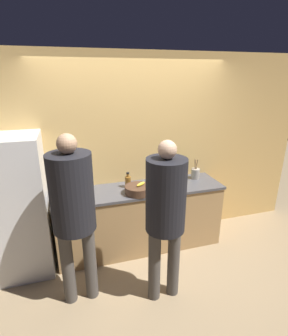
{
  "coord_description": "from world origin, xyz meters",
  "views": [
    {
      "loc": [
        -0.86,
        -2.72,
        2.31
      ],
      "look_at": [
        0.0,
        0.14,
        1.24
      ],
      "focal_mm": 28.0,
      "sensor_mm": 36.0,
      "label": 1
    }
  ],
  "objects_px": {
    "potted_plant": "(176,170)",
    "cup_blue": "(58,194)",
    "person_center": "(166,208)",
    "person_left": "(73,205)",
    "refrigerator": "(15,208)",
    "cup_black": "(165,186)",
    "fruit_bowl": "(138,190)",
    "bottle_amber": "(128,181)",
    "utensil_crock": "(195,173)"
  },
  "relations": [
    {
      "from": "potted_plant",
      "to": "cup_blue",
      "type": "bearing_deg",
      "value": -174.79
    },
    {
      "from": "person_center",
      "to": "person_left",
      "type": "bearing_deg",
      "value": 165.93
    },
    {
      "from": "refrigerator",
      "to": "potted_plant",
      "type": "xyz_separation_m",
      "value": [
        2.09,
        0.17,
        0.18
      ]
    },
    {
      "from": "refrigerator",
      "to": "person_center",
      "type": "height_order",
      "value": "person_center"
    },
    {
      "from": "cup_blue",
      "to": "cup_black",
      "type": "bearing_deg",
      "value": -4.95
    },
    {
      "from": "fruit_bowl",
      "to": "bottle_amber",
      "type": "distance_m",
      "value": 0.24
    },
    {
      "from": "bottle_amber",
      "to": "person_left",
      "type": "bearing_deg",
      "value": -132.64
    },
    {
      "from": "bottle_amber",
      "to": "potted_plant",
      "type": "height_order",
      "value": "potted_plant"
    },
    {
      "from": "refrigerator",
      "to": "bottle_amber",
      "type": "height_order",
      "value": "refrigerator"
    },
    {
      "from": "person_left",
      "to": "cup_blue",
      "type": "height_order",
      "value": "person_left"
    },
    {
      "from": "refrigerator",
      "to": "bottle_amber",
      "type": "relative_size",
      "value": 8.03
    },
    {
      "from": "refrigerator",
      "to": "cup_blue",
      "type": "distance_m",
      "value": 0.51
    },
    {
      "from": "utensil_crock",
      "to": "cup_blue",
      "type": "distance_m",
      "value": 1.89
    },
    {
      "from": "person_left",
      "to": "cup_black",
      "type": "xyz_separation_m",
      "value": [
        1.17,
        0.59,
        -0.2
      ]
    },
    {
      "from": "refrigerator",
      "to": "person_center",
      "type": "bearing_deg",
      "value": -30.61
    },
    {
      "from": "bottle_amber",
      "to": "cup_black",
      "type": "relative_size",
      "value": 2.34
    },
    {
      "from": "fruit_bowl",
      "to": "cup_blue",
      "type": "relative_size",
      "value": 3.1
    },
    {
      "from": "refrigerator",
      "to": "utensil_crock",
      "type": "bearing_deg",
      "value": 3.22
    },
    {
      "from": "fruit_bowl",
      "to": "bottle_amber",
      "type": "height_order",
      "value": "bottle_amber"
    },
    {
      "from": "refrigerator",
      "to": "potted_plant",
      "type": "relative_size",
      "value": 6.47
    },
    {
      "from": "bottle_amber",
      "to": "potted_plant",
      "type": "distance_m",
      "value": 0.71
    },
    {
      "from": "person_left",
      "to": "utensil_crock",
      "type": "bearing_deg",
      "value": 25.32
    },
    {
      "from": "refrigerator",
      "to": "bottle_amber",
      "type": "distance_m",
      "value": 1.39
    },
    {
      "from": "fruit_bowl",
      "to": "person_left",
      "type": "bearing_deg",
      "value": -144.72
    },
    {
      "from": "utensil_crock",
      "to": "bottle_amber",
      "type": "height_order",
      "value": "utensil_crock"
    },
    {
      "from": "utensil_crock",
      "to": "bottle_amber",
      "type": "xyz_separation_m",
      "value": [
        -1.0,
        -0.03,
        0.01
      ]
    },
    {
      "from": "person_center",
      "to": "cup_blue",
      "type": "height_order",
      "value": "person_center"
    },
    {
      "from": "person_center",
      "to": "bottle_amber",
      "type": "height_order",
      "value": "person_center"
    },
    {
      "from": "refrigerator",
      "to": "cup_blue",
      "type": "xyz_separation_m",
      "value": [
        0.5,
        0.03,
        0.1
      ]
    },
    {
      "from": "cup_black",
      "to": "refrigerator",
      "type": "bearing_deg",
      "value": 177.21
    },
    {
      "from": "refrigerator",
      "to": "bottle_amber",
      "type": "bearing_deg",
      "value": 4.25
    },
    {
      "from": "cup_blue",
      "to": "utensil_crock",
      "type": "bearing_deg",
      "value": 3.27
    },
    {
      "from": "person_center",
      "to": "cup_blue",
      "type": "bearing_deg",
      "value": 137.95
    },
    {
      "from": "bottle_amber",
      "to": "refrigerator",
      "type": "bearing_deg",
      "value": -175.75
    },
    {
      "from": "person_center",
      "to": "fruit_bowl",
      "type": "distance_m",
      "value": 0.8
    },
    {
      "from": "refrigerator",
      "to": "cup_black",
      "type": "relative_size",
      "value": 18.79
    },
    {
      "from": "refrigerator",
      "to": "cup_black",
      "type": "height_order",
      "value": "refrigerator"
    },
    {
      "from": "cup_blue",
      "to": "potted_plant",
      "type": "xyz_separation_m",
      "value": [
        1.59,
        0.15,
        0.09
      ]
    },
    {
      "from": "refrigerator",
      "to": "cup_blue",
      "type": "bearing_deg",
      "value": 3.03
    },
    {
      "from": "person_center",
      "to": "utensil_crock",
      "type": "xyz_separation_m",
      "value": [
        0.86,
        1.04,
        -0.11
      ]
    },
    {
      "from": "refrigerator",
      "to": "potted_plant",
      "type": "height_order",
      "value": "refrigerator"
    },
    {
      "from": "fruit_bowl",
      "to": "potted_plant",
      "type": "xyz_separation_m",
      "value": [
        0.63,
        0.29,
        0.09
      ]
    },
    {
      "from": "utensil_crock",
      "to": "cup_black",
      "type": "height_order",
      "value": "utensil_crock"
    },
    {
      "from": "person_center",
      "to": "cup_black",
      "type": "bearing_deg",
      "value": 69.47
    },
    {
      "from": "person_left",
      "to": "potted_plant",
      "type": "distance_m",
      "value": 1.67
    },
    {
      "from": "cup_blue",
      "to": "potted_plant",
      "type": "bearing_deg",
      "value": 5.21
    },
    {
      "from": "person_center",
      "to": "cup_blue",
      "type": "xyz_separation_m",
      "value": [
        -1.03,
        0.93,
        -0.13
      ]
    },
    {
      "from": "fruit_bowl",
      "to": "potted_plant",
      "type": "bearing_deg",
      "value": 24.6
    },
    {
      "from": "fruit_bowl",
      "to": "cup_blue",
      "type": "height_order",
      "value": "fruit_bowl"
    },
    {
      "from": "potted_plant",
      "to": "fruit_bowl",
      "type": "bearing_deg",
      "value": -155.4
    }
  ]
}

